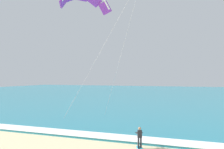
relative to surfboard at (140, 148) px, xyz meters
name	(u,v)px	position (x,y,z in m)	size (l,w,h in m)	color
sea	(197,95)	(3.81, 60.94, 0.07)	(200.00, 120.00, 0.20)	teal
surf_foam	(191,144)	(3.81, 1.94, 0.19)	(200.00, 2.09, 0.04)	white
surfboard	(140,148)	(0.00, 0.00, 0.00)	(1.05, 1.44, 0.09)	#239EC6
kitesurfer	(140,136)	(-0.01, 0.02, 0.91)	(0.67, 0.67, 1.69)	#232328
kite_primary	(84,0)	(-7.92, 6.03, 14.43)	(9.99, 8.07, 14.29)	purple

